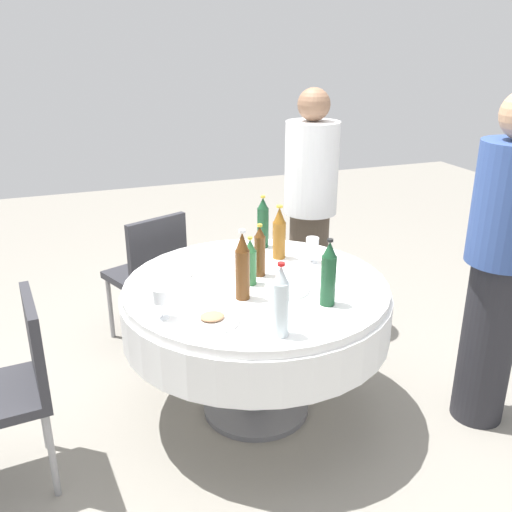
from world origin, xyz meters
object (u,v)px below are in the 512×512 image
object	(u,v)px
wine_glass_south	(161,297)
chair_front	(15,379)
wine_glass_far	(312,245)
plate_rear	(212,319)
bottle_brown_far	(260,252)
plate_north	(226,250)
bottle_dark_green_inner	(329,274)
plate_outer	(170,273)
bottle_dark_green_front	(263,223)
dining_table	(256,310)
person_mid	(501,261)
plate_right	(287,289)
bottle_amber_mid	(279,234)
bottle_green_near	(250,263)
person_left	(310,208)
bottle_brown_left	(242,267)
bottle_clear_south	(281,302)
chair_inner	(150,269)

from	to	relation	value
wine_glass_south	chair_front	xyz separation A→B (m)	(-0.63, 0.09, -0.32)
wine_glass_far	plate_rear	size ratio (longest dim) A/B	0.59
bottle_brown_far	plate_north	bearing A→B (deg)	99.11
bottle_dark_green_inner	plate_outer	bearing A→B (deg)	135.76
bottle_dark_green_front	dining_table	bearing A→B (deg)	-114.58
wine_glass_far	person_mid	xyz separation A→B (m)	(0.70, -0.60, 0.04)
bottle_dark_green_inner	plate_right	xyz separation A→B (m)	(-0.12, 0.19, -0.14)
plate_right	person_mid	size ratio (longest dim) A/B	0.13
bottle_amber_mid	plate_north	size ratio (longest dim) A/B	1.42
bottle_green_near	chair_front	size ratio (longest dim) A/B	0.28
bottle_amber_mid	person_mid	xyz separation A→B (m)	(0.84, -0.73, -0.00)
dining_table	person_left	distance (m)	1.08
bottle_brown_left	bottle_dark_green_front	world-z (taller)	bottle_brown_left
dining_table	bottle_amber_mid	distance (m)	0.46
bottle_green_near	bottle_brown_far	xyz separation A→B (m)	(0.08, 0.09, 0.01)
bottle_clear_south	plate_right	distance (m)	0.45
bottle_amber_mid	bottle_dark_green_front	world-z (taller)	bottle_dark_green_front
bottle_dark_green_inner	person_left	distance (m)	1.22
bottle_green_near	plate_outer	bearing A→B (deg)	143.70
dining_table	bottle_dark_green_inner	world-z (taller)	bottle_dark_green_inner
person_mid	bottle_dark_green_inner	bearing A→B (deg)	-75.21
bottle_brown_far	wine_glass_south	world-z (taller)	bottle_brown_far
bottle_dark_green_front	chair_inner	xyz separation A→B (m)	(-0.59, 0.42, -0.36)
dining_table	plate_right	bearing A→B (deg)	-52.83
plate_right	person_left	world-z (taller)	person_left
bottle_amber_mid	plate_outer	distance (m)	0.63
bottle_dark_green_inner	chair_inner	size ratio (longest dim) A/B	0.36
plate_outer	bottle_dark_green_inner	bearing A→B (deg)	-44.24
wine_glass_far	wine_glass_south	world-z (taller)	same
bottle_amber_mid	bottle_green_near	size ratio (longest dim) A/B	1.22
bottle_brown_left	chair_front	xyz separation A→B (m)	(-1.02, 0.03, -0.38)
bottle_dark_green_inner	plate_rear	distance (m)	0.55
bottle_amber_mid	chair_front	distance (m)	1.47
bottle_brown_far	chair_front	distance (m)	1.25
plate_north	plate_outer	xyz separation A→B (m)	(-0.37, -0.21, 0.00)
bottle_clear_south	bottle_dark_green_front	distance (m)	1.03
bottle_green_near	chair_inner	xyz separation A→B (m)	(-0.34, 0.90, -0.33)
plate_rear	person_left	xyz separation A→B (m)	(0.99, 1.12, 0.08)
bottle_dark_green_inner	plate_right	distance (m)	0.26
wine_glass_south	person_left	xyz separation A→B (m)	(1.18, 1.01, -0.01)
bottle_brown_left	bottle_green_near	size ratio (longest dim) A/B	1.37
person_mid	chair_front	bearing A→B (deg)	-75.91
plate_outer	wine_glass_south	bearing A→B (deg)	-105.76
bottle_brown_far	plate_outer	bearing A→B (deg)	158.56
bottle_brown_left	bottle_amber_mid	distance (m)	0.54
plate_rear	person_mid	world-z (taller)	person_mid
plate_north	person_left	bearing A→B (deg)	26.47
bottle_clear_south	plate_north	xyz separation A→B (m)	(0.08, 0.98, -0.14)
plate_north	plate_outer	size ratio (longest dim) A/B	0.89
bottle_dark_green_inner	person_mid	xyz separation A→B (m)	(0.85, -0.12, -0.01)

